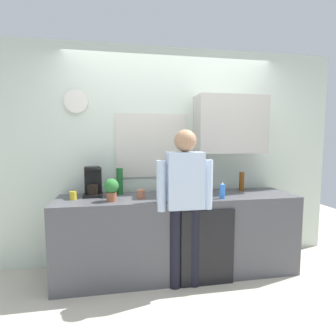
{
  "coord_description": "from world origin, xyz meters",
  "views": [
    {
      "loc": [
        -0.63,
        -2.53,
        1.49
      ],
      "look_at": [
        -0.13,
        0.25,
        1.2
      ],
      "focal_mm": 28.44,
      "sensor_mm": 36.0,
      "label": 1
    }
  ],
  "objects_px": {
    "coffee_maker": "(93,183)",
    "cup_yellow_cup": "(73,195)",
    "cup_terracotta_mug": "(141,194)",
    "bottle_olive_oil": "(208,184)",
    "cup_blue_mug": "(111,193)",
    "bottle_green_wine": "(120,181)",
    "bottle_amber_beer": "(242,181)",
    "person_at_sink": "(185,195)",
    "bottle_dark_sauce": "(159,187)",
    "dish_soap": "(222,191)",
    "mixing_bowl": "(184,194)",
    "potted_plant": "(111,188)"
  },
  "relations": [
    {
      "from": "cup_terracotta_mug",
      "to": "dish_soap",
      "type": "xyz_separation_m",
      "value": [
        0.85,
        -0.16,
        0.03
      ]
    },
    {
      "from": "bottle_green_wine",
      "to": "cup_terracotta_mug",
      "type": "bearing_deg",
      "value": -49.76
    },
    {
      "from": "coffee_maker",
      "to": "cup_terracotta_mug",
      "type": "distance_m",
      "value": 0.56
    },
    {
      "from": "bottle_olive_oil",
      "to": "cup_yellow_cup",
      "type": "xyz_separation_m",
      "value": [
        -1.46,
        0.02,
        -0.08
      ]
    },
    {
      "from": "bottle_dark_sauce",
      "to": "dish_soap",
      "type": "distance_m",
      "value": 0.69
    },
    {
      "from": "bottle_amber_beer",
      "to": "cup_yellow_cup",
      "type": "xyz_separation_m",
      "value": [
        -1.94,
        -0.14,
        -0.07
      ]
    },
    {
      "from": "bottle_dark_sauce",
      "to": "cup_yellow_cup",
      "type": "height_order",
      "value": "bottle_dark_sauce"
    },
    {
      "from": "cup_blue_mug",
      "to": "dish_soap",
      "type": "bearing_deg",
      "value": -12.49
    },
    {
      "from": "cup_yellow_cup",
      "to": "potted_plant",
      "type": "bearing_deg",
      "value": -20.53
    },
    {
      "from": "cup_yellow_cup",
      "to": "coffee_maker",
      "type": "bearing_deg",
      "value": 36.95
    },
    {
      "from": "bottle_olive_oil",
      "to": "bottle_dark_sauce",
      "type": "bearing_deg",
      "value": 172.4
    },
    {
      "from": "coffee_maker",
      "to": "cup_yellow_cup",
      "type": "xyz_separation_m",
      "value": [
        -0.19,
        -0.14,
        -0.1
      ]
    },
    {
      "from": "coffee_maker",
      "to": "bottle_dark_sauce",
      "type": "xyz_separation_m",
      "value": [
        0.72,
        -0.09,
        -0.06
      ]
    },
    {
      "from": "coffee_maker",
      "to": "cup_yellow_cup",
      "type": "relative_size",
      "value": 3.88
    },
    {
      "from": "cup_blue_mug",
      "to": "cup_terracotta_mug",
      "type": "height_order",
      "value": "cup_blue_mug"
    },
    {
      "from": "mixing_bowl",
      "to": "potted_plant",
      "type": "distance_m",
      "value": 0.76
    },
    {
      "from": "bottle_olive_oil",
      "to": "cup_terracotta_mug",
      "type": "relative_size",
      "value": 2.72
    },
    {
      "from": "coffee_maker",
      "to": "potted_plant",
      "type": "xyz_separation_m",
      "value": [
        0.21,
        -0.29,
        -0.01
      ]
    },
    {
      "from": "bottle_green_wine",
      "to": "cup_terracotta_mug",
      "type": "xyz_separation_m",
      "value": [
        0.22,
        -0.26,
        -0.1
      ]
    },
    {
      "from": "cup_terracotta_mug",
      "to": "bottle_dark_sauce",
      "type": "bearing_deg",
      "value": 29.79
    },
    {
      "from": "coffee_maker",
      "to": "bottle_olive_oil",
      "type": "relative_size",
      "value": 1.32
    },
    {
      "from": "bottle_green_wine",
      "to": "person_at_sink",
      "type": "xyz_separation_m",
      "value": [
        0.64,
        -0.51,
        -0.08
      ]
    },
    {
      "from": "cup_blue_mug",
      "to": "potted_plant",
      "type": "relative_size",
      "value": 0.43
    },
    {
      "from": "bottle_olive_oil",
      "to": "person_at_sink",
      "type": "height_order",
      "value": "person_at_sink"
    },
    {
      "from": "bottle_olive_oil",
      "to": "mixing_bowl",
      "type": "distance_m",
      "value": 0.35
    },
    {
      "from": "bottle_green_wine",
      "to": "person_at_sink",
      "type": "distance_m",
      "value": 0.82
    },
    {
      "from": "bottle_olive_oil",
      "to": "cup_yellow_cup",
      "type": "relative_size",
      "value": 2.94
    },
    {
      "from": "dish_soap",
      "to": "cup_yellow_cup",
      "type": "bearing_deg",
      "value": 171.66
    },
    {
      "from": "cup_terracotta_mug",
      "to": "potted_plant",
      "type": "bearing_deg",
      "value": -165.94
    },
    {
      "from": "bottle_green_wine",
      "to": "bottle_amber_beer",
      "type": "distance_m",
      "value": 1.46
    },
    {
      "from": "cup_blue_mug",
      "to": "dish_soap",
      "type": "relative_size",
      "value": 0.56
    },
    {
      "from": "cup_yellow_cup",
      "to": "person_at_sink",
      "type": "relative_size",
      "value": 0.05
    },
    {
      "from": "coffee_maker",
      "to": "cup_terracotta_mug",
      "type": "bearing_deg",
      "value": -22.59
    },
    {
      "from": "cup_terracotta_mug",
      "to": "mixing_bowl",
      "type": "bearing_deg",
      "value": -8.57
    },
    {
      "from": "cup_terracotta_mug",
      "to": "cup_yellow_cup",
      "type": "bearing_deg",
      "value": 174.19
    },
    {
      "from": "cup_terracotta_mug",
      "to": "person_at_sink",
      "type": "height_order",
      "value": "person_at_sink"
    },
    {
      "from": "bottle_amber_beer",
      "to": "person_at_sink",
      "type": "relative_size",
      "value": 0.14
    },
    {
      "from": "coffee_maker",
      "to": "dish_soap",
      "type": "xyz_separation_m",
      "value": [
        1.36,
        -0.37,
        -0.07
      ]
    },
    {
      "from": "bottle_amber_beer",
      "to": "cup_blue_mug",
      "type": "bearing_deg",
      "value": -176.19
    },
    {
      "from": "cup_yellow_cup",
      "to": "potted_plant",
      "type": "xyz_separation_m",
      "value": [
        0.39,
        -0.15,
        0.09
      ]
    },
    {
      "from": "dish_soap",
      "to": "bottle_dark_sauce",
      "type": "bearing_deg",
      "value": 156.26
    },
    {
      "from": "bottle_olive_oil",
      "to": "person_at_sink",
      "type": "distance_m",
      "value": 0.46
    },
    {
      "from": "potted_plant",
      "to": "dish_soap",
      "type": "bearing_deg",
      "value": -3.94
    },
    {
      "from": "coffee_maker",
      "to": "cup_blue_mug",
      "type": "bearing_deg",
      "value": -29.86
    },
    {
      "from": "bottle_olive_oil",
      "to": "person_at_sink",
      "type": "bearing_deg",
      "value": -139.07
    },
    {
      "from": "bottle_dark_sauce",
      "to": "cup_yellow_cup",
      "type": "xyz_separation_m",
      "value": [
        -0.91,
        -0.05,
        -0.05
      ]
    },
    {
      "from": "bottle_amber_beer",
      "to": "bottle_olive_oil",
      "type": "distance_m",
      "value": 0.5
    },
    {
      "from": "mixing_bowl",
      "to": "dish_soap",
      "type": "relative_size",
      "value": 1.22
    },
    {
      "from": "cup_blue_mug",
      "to": "dish_soap",
      "type": "distance_m",
      "value": 1.2
    },
    {
      "from": "bottle_olive_oil",
      "to": "cup_blue_mug",
      "type": "relative_size",
      "value": 2.5
    }
  ]
}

